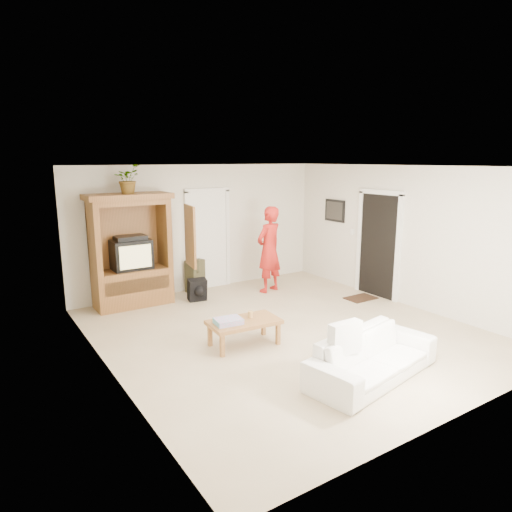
{
  "coord_description": "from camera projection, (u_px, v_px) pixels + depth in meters",
  "views": [
    {
      "loc": [
        -4.15,
        -5.54,
        2.71
      ],
      "look_at": [
        -0.17,
        0.6,
        1.15
      ],
      "focal_mm": 32.0,
      "sensor_mm": 36.0,
      "label": 1
    }
  ],
  "objects": [
    {
      "name": "doormat",
      "position": [
        361.0,
        298.0,
        9.03
      ],
      "size": [
        0.6,
        0.4,
        0.02
      ],
      "primitive_type": "cube",
      "color": "#382316",
      "rests_on": "floor"
    },
    {
      "name": "wall_right",
      "position": [
        405.0,
        236.0,
        8.51
      ],
      "size": [
        0.0,
        6.0,
        6.0
      ],
      "primitive_type": "plane",
      "rotation": [
        1.57,
        0.0,
        -1.57
      ],
      "color": "silver",
      "rests_on": "floor"
    },
    {
      "name": "backpack_black",
      "position": [
        197.0,
        290.0,
        8.85
      ],
      "size": [
        0.37,
        0.25,
        0.43
      ],
      "primitive_type": null,
      "rotation": [
        0.0,
        0.0,
        -0.16
      ],
      "color": "black",
      "rests_on": "floor"
    },
    {
      "name": "wall_front",
      "position": [
        465.0,
        302.0,
        4.58
      ],
      "size": [
        5.5,
        0.0,
        5.5
      ],
      "primitive_type": "plane",
      "rotation": [
        -1.57,
        0.0,
        0.0
      ],
      "color": "silver",
      "rests_on": "floor"
    },
    {
      "name": "sofa",
      "position": [
        373.0,
        356.0,
        5.72
      ],
      "size": [
        2.04,
        1.09,
        0.56
      ],
      "primitive_type": "imported",
      "rotation": [
        0.0,
        0.0,
        0.18
      ],
      "color": "white",
      "rests_on": "floor"
    },
    {
      "name": "wall_left",
      "position": [
        106.0,
        276.0,
        5.59
      ],
      "size": [
        0.0,
        6.0,
        6.0
      ],
      "primitive_type": "plane",
      "rotation": [
        1.57,
        0.0,
        1.57
      ],
      "color": "silver",
      "rests_on": "floor"
    },
    {
      "name": "plant",
      "position": [
        127.0,
        179.0,
        8.13
      ],
      "size": [
        0.62,
        0.62,
        0.52
      ],
      "primitive_type": "imported",
      "rotation": [
        0.0,
        0.0,
        0.77
      ],
      "color": "#4C7238",
      "rests_on": "armoire"
    },
    {
      "name": "door_back",
      "position": [
        208.0,
        241.0,
        9.62
      ],
      "size": [
        0.85,
        0.05,
        2.04
      ],
      "primitive_type": "cube",
      "color": "white",
      "rests_on": "floor"
    },
    {
      "name": "armoire",
      "position": [
        133.0,
        258.0,
        8.48
      ],
      "size": [
        1.82,
        1.14,
        2.1
      ],
      "color": "brown",
      "rests_on": "floor"
    },
    {
      "name": "coffee_table",
      "position": [
        244.0,
        323.0,
        6.71
      ],
      "size": [
        1.08,
        0.64,
        0.39
      ],
      "rotation": [
        0.0,
        0.0,
        -0.07
      ],
      "color": "#A26C37",
      "rests_on": "floor"
    },
    {
      "name": "backpack_olive",
      "position": [
        195.0,
        276.0,
        9.47
      ],
      "size": [
        0.42,
        0.37,
        0.67
      ],
      "primitive_type": null,
      "rotation": [
        0.0,
        0.0,
        0.38
      ],
      "color": "#47442B",
      "rests_on": "floor"
    },
    {
      "name": "framed_picture",
      "position": [
        335.0,
        211.0,
        9.99
      ],
      "size": [
        0.03,
        0.6,
        0.48
      ],
      "primitive_type": "cube",
      "color": "black",
      "rests_on": "wall_right"
    },
    {
      "name": "doorway_right",
      "position": [
        378.0,
        246.0,
        9.05
      ],
      "size": [
        0.05,
        0.9,
        2.04
      ],
      "primitive_type": "cube",
      "color": "black",
      "rests_on": "floor"
    },
    {
      "name": "towel",
      "position": [
        228.0,
        321.0,
        6.55
      ],
      "size": [
        0.41,
        0.32,
        0.08
      ],
      "primitive_type": "cube",
      "rotation": [
        0.0,
        0.0,
        -0.12
      ],
      "color": "#FE549D",
      "rests_on": "coffee_table"
    },
    {
      "name": "candle",
      "position": [
        250.0,
        314.0,
        6.8
      ],
      "size": [
        0.08,
        0.08,
        0.1
      ],
      "primitive_type": "cylinder",
      "color": "tan",
      "rests_on": "coffee_table"
    },
    {
      "name": "floor",
      "position": [
        285.0,
        331.0,
        7.32
      ],
      "size": [
        6.0,
        6.0,
        0.0
      ],
      "primitive_type": "plane",
      "color": "tan",
      "rests_on": "ground"
    },
    {
      "name": "wall_back",
      "position": [
        201.0,
        228.0,
        9.51
      ],
      "size": [
        5.5,
        0.0,
        5.5
      ],
      "primitive_type": "plane",
      "rotation": [
        1.57,
        0.0,
        0.0
      ],
      "color": "silver",
      "rests_on": "floor"
    },
    {
      "name": "ceiling",
      "position": [
        288.0,
        166.0,
        6.78
      ],
      "size": [
        6.0,
        6.0,
        0.0
      ],
      "primitive_type": "plane",
      "rotation": [
        3.14,
        0.0,
        0.0
      ],
      "color": "white",
      "rests_on": "floor"
    },
    {
      "name": "man",
      "position": [
        269.0,
        249.0,
        9.36
      ],
      "size": [
        0.74,
        0.59,
        1.78
      ],
      "primitive_type": "imported",
      "rotation": [
        0.0,
        0.0,
        3.43
      ],
      "color": "#B51D18",
      "rests_on": "floor"
    }
  ]
}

